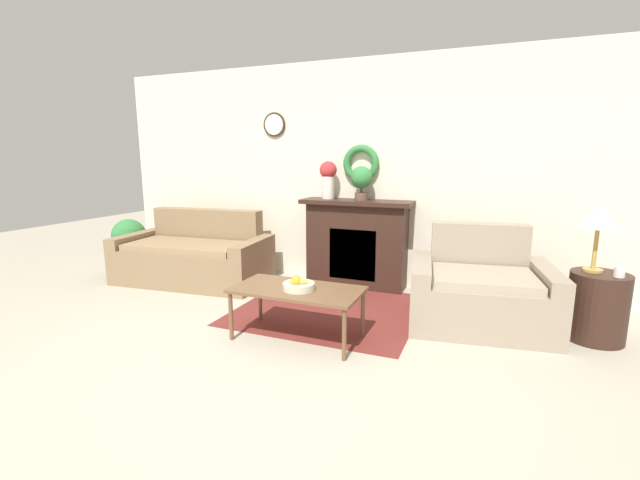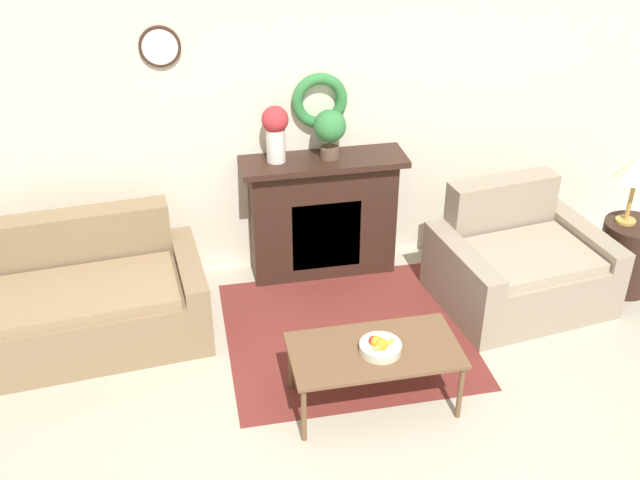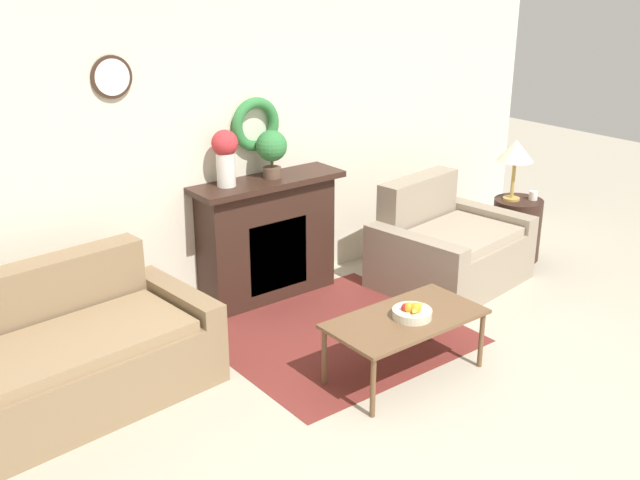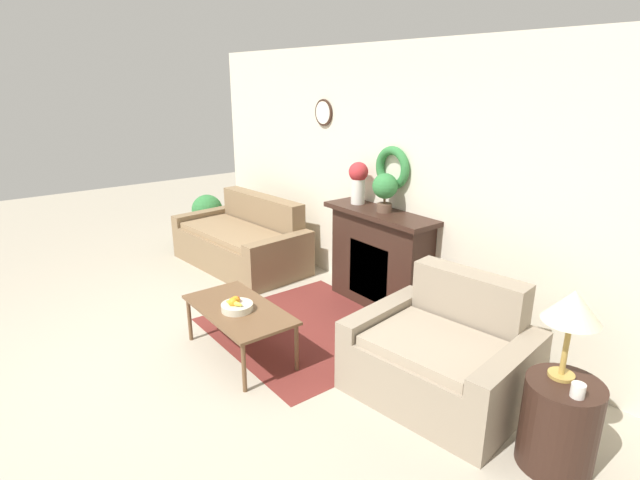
{
  "view_description": "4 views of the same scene",
  "coord_description": "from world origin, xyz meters",
  "px_view_note": "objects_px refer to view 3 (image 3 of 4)",
  "views": [
    {
      "loc": [
        1.58,
        -2.44,
        1.56
      ],
      "look_at": [
        0.01,
        1.42,
        0.75
      ],
      "focal_mm": 24.0,
      "sensor_mm": 36.0,
      "label": 1
    },
    {
      "loc": [
        -1.03,
        -2.91,
        3.53
      ],
      "look_at": [
        -0.12,
        1.61,
        0.8
      ],
      "focal_mm": 42.0,
      "sensor_mm": 36.0,
      "label": 2
    },
    {
      "loc": [
        -3.22,
        -2.52,
        2.75
      ],
      "look_at": [
        -0.14,
        1.44,
        0.86
      ],
      "focal_mm": 42.0,
      "sensor_mm": 36.0,
      "label": 3
    },
    {
      "loc": [
        3.62,
        -1.08,
        2.36
      ],
      "look_at": [
        0.09,
        1.63,
        0.9
      ],
      "focal_mm": 28.0,
      "sensor_mm": 36.0,
      "label": 4
    }
  ],
  "objects_px": {
    "couch_left": "(66,359)",
    "table_lamp": "(516,152)",
    "fireplace": "(268,238)",
    "fruit_bowl": "(412,312)",
    "potted_plant_on_mantel": "(272,149)",
    "coffee_table": "(406,322)",
    "side_table_by_loveseat": "(516,229)",
    "mug": "(533,195)",
    "loveseat_right": "(447,248)",
    "vase_on_mantel_left": "(225,154)"
  },
  "relations": [
    {
      "from": "fruit_bowl",
      "to": "side_table_by_loveseat",
      "type": "xyz_separation_m",
      "value": [
        2.37,
        0.97,
        -0.2
      ]
    },
    {
      "from": "coffee_table",
      "to": "fruit_bowl",
      "type": "height_order",
      "value": "fruit_bowl"
    },
    {
      "from": "side_table_by_loveseat",
      "to": "fireplace",
      "type": "bearing_deg",
      "value": 162.69
    },
    {
      "from": "fireplace",
      "to": "potted_plant_on_mantel",
      "type": "xyz_separation_m",
      "value": [
        0.05,
        -0.01,
        0.77
      ]
    },
    {
      "from": "table_lamp",
      "to": "potted_plant_on_mantel",
      "type": "bearing_deg",
      "value": 163.3
    },
    {
      "from": "fireplace",
      "to": "table_lamp",
      "type": "height_order",
      "value": "table_lamp"
    },
    {
      "from": "couch_left",
      "to": "potted_plant_on_mantel",
      "type": "relative_size",
      "value": 4.88
    },
    {
      "from": "fireplace",
      "to": "potted_plant_on_mantel",
      "type": "relative_size",
      "value": 3.36
    },
    {
      "from": "fireplace",
      "to": "side_table_by_loveseat",
      "type": "distance_m",
      "value": 2.52
    },
    {
      "from": "coffee_table",
      "to": "couch_left",
      "type": "bearing_deg",
      "value": 150.21
    },
    {
      "from": "mug",
      "to": "table_lamp",
      "type": "bearing_deg",
      "value": 141.84
    },
    {
      "from": "fruit_bowl",
      "to": "couch_left",
      "type": "bearing_deg",
      "value": 149.81
    },
    {
      "from": "coffee_table",
      "to": "table_lamp",
      "type": "bearing_deg",
      "value": 22.85
    },
    {
      "from": "fireplace",
      "to": "mug",
      "type": "height_order",
      "value": "fireplace"
    },
    {
      "from": "side_table_by_loveseat",
      "to": "table_lamp",
      "type": "relative_size",
      "value": 1.02
    },
    {
      "from": "table_lamp",
      "to": "mug",
      "type": "height_order",
      "value": "table_lamp"
    },
    {
      "from": "fireplace",
      "to": "couch_left",
      "type": "xyz_separation_m",
      "value": [
        -1.97,
        -0.56,
        -0.22
      ]
    },
    {
      "from": "fireplace",
      "to": "couch_left",
      "type": "relative_size",
      "value": 0.69
    },
    {
      "from": "vase_on_mantel_left",
      "to": "potted_plant_on_mantel",
      "type": "height_order",
      "value": "vase_on_mantel_left"
    },
    {
      "from": "vase_on_mantel_left",
      "to": "side_table_by_loveseat",
      "type": "bearing_deg",
      "value": -15.2
    },
    {
      "from": "loveseat_right",
      "to": "table_lamp",
      "type": "xyz_separation_m",
      "value": [
        0.89,
        0.02,
        0.74
      ]
    },
    {
      "from": "couch_left",
      "to": "coffee_table",
      "type": "xyz_separation_m",
      "value": [
        1.97,
        -1.13,
        0.1
      ]
    },
    {
      "from": "fireplace",
      "to": "fruit_bowl",
      "type": "bearing_deg",
      "value": -89.25
    },
    {
      "from": "side_table_by_loveseat",
      "to": "mug",
      "type": "relative_size",
      "value": 7.0
    },
    {
      "from": "loveseat_right",
      "to": "potted_plant_on_mantel",
      "type": "distance_m",
      "value": 1.85
    },
    {
      "from": "fireplace",
      "to": "fruit_bowl",
      "type": "distance_m",
      "value": 1.72
    },
    {
      "from": "coffee_table",
      "to": "table_lamp",
      "type": "height_order",
      "value": "table_lamp"
    },
    {
      "from": "side_table_by_loveseat",
      "to": "mug",
      "type": "xyz_separation_m",
      "value": [
        0.1,
        -0.08,
        0.34
      ]
    },
    {
      "from": "side_table_by_loveseat",
      "to": "table_lamp",
      "type": "distance_m",
      "value": 0.77
    },
    {
      "from": "fruit_bowl",
      "to": "side_table_by_loveseat",
      "type": "distance_m",
      "value": 2.57
    },
    {
      "from": "table_lamp",
      "to": "side_table_by_loveseat",
      "type": "bearing_deg",
      "value": -38.66
    },
    {
      "from": "side_table_by_loveseat",
      "to": "potted_plant_on_mantel",
      "type": "distance_m",
      "value": 2.65
    },
    {
      "from": "mug",
      "to": "vase_on_mantel_left",
      "type": "height_order",
      "value": "vase_on_mantel_left"
    },
    {
      "from": "loveseat_right",
      "to": "potted_plant_on_mantel",
      "type": "bearing_deg",
      "value": 145.04
    },
    {
      "from": "fruit_bowl",
      "to": "side_table_by_loveseat",
      "type": "bearing_deg",
      "value": 22.29
    },
    {
      "from": "fireplace",
      "to": "table_lamp",
      "type": "bearing_deg",
      "value": -16.67
    },
    {
      "from": "fireplace",
      "to": "side_table_by_loveseat",
      "type": "height_order",
      "value": "fireplace"
    },
    {
      "from": "couch_left",
      "to": "coffee_table",
      "type": "relative_size",
      "value": 1.74
    },
    {
      "from": "loveseat_right",
      "to": "potted_plant_on_mantel",
      "type": "relative_size",
      "value": 3.51
    },
    {
      "from": "fireplace",
      "to": "table_lamp",
      "type": "relative_size",
      "value": 2.29
    },
    {
      "from": "coffee_table",
      "to": "potted_plant_on_mantel",
      "type": "distance_m",
      "value": 1.89
    },
    {
      "from": "side_table_by_loveseat",
      "to": "table_lamp",
      "type": "height_order",
      "value": "table_lamp"
    },
    {
      "from": "fireplace",
      "to": "loveseat_right",
      "type": "height_order",
      "value": "fireplace"
    },
    {
      "from": "couch_left",
      "to": "table_lamp",
      "type": "distance_m",
      "value": 4.37
    },
    {
      "from": "couch_left",
      "to": "loveseat_right",
      "type": "height_order",
      "value": "loveseat_right"
    },
    {
      "from": "couch_left",
      "to": "side_table_by_loveseat",
      "type": "height_order",
      "value": "couch_left"
    },
    {
      "from": "table_lamp",
      "to": "vase_on_mantel_left",
      "type": "xyz_separation_m",
      "value": [
        -2.71,
        0.7,
        0.26
      ]
    },
    {
      "from": "couch_left",
      "to": "fruit_bowl",
      "type": "xyz_separation_m",
      "value": [
        1.99,
        -1.16,
        0.18
      ]
    },
    {
      "from": "vase_on_mantel_left",
      "to": "loveseat_right",
      "type": "bearing_deg",
      "value": -21.73
    },
    {
      "from": "loveseat_right",
      "to": "coffee_table",
      "type": "distance_m",
      "value": 1.75
    }
  ]
}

